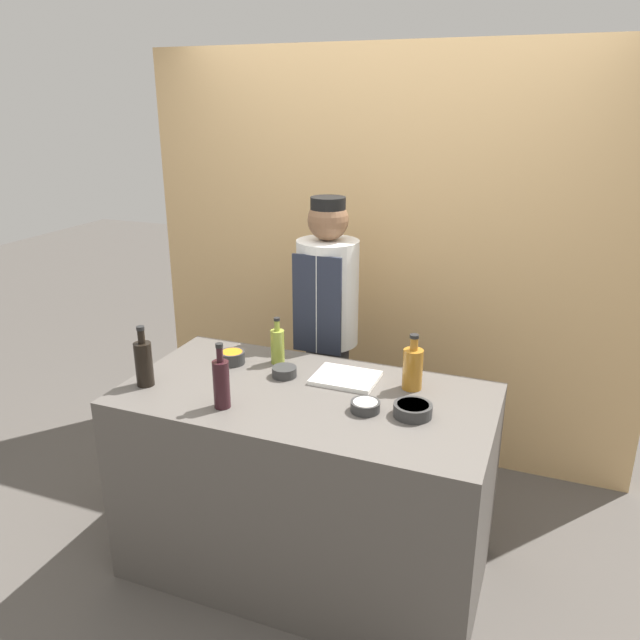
{
  "coord_description": "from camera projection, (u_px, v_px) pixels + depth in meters",
  "views": [
    {
      "loc": [
        0.95,
        -2.25,
        2.11
      ],
      "look_at": [
        0.0,
        0.17,
        1.19
      ],
      "focal_mm": 35.0,
      "sensor_mm": 36.0,
      "label": 1
    }
  ],
  "objects": [
    {
      "name": "sauce_bowl_white",
      "position": [
        365.0,
        406.0,
        2.54
      ],
      "size": [
        0.12,
        0.12,
        0.04
      ],
      "color": "#2D2D2D",
      "rests_on": "counter"
    },
    {
      "name": "bottle_wine",
      "position": [
        221.0,
        382.0,
        2.54
      ],
      "size": [
        0.07,
        0.07,
        0.28
      ],
      "color": "black",
      "rests_on": "counter"
    },
    {
      "name": "bottle_amber",
      "position": [
        413.0,
        368.0,
        2.71
      ],
      "size": [
        0.09,
        0.09,
        0.25
      ],
      "color": "#9E661E",
      "rests_on": "counter"
    },
    {
      "name": "sauce_bowl_purple",
      "position": [
        284.0,
        371.0,
        2.85
      ],
      "size": [
        0.11,
        0.11,
        0.05
      ],
      "color": "#2D2D2D",
      "rests_on": "counter"
    },
    {
      "name": "ground_plane",
      "position": [
        307.0,
        562.0,
        3.01
      ],
      "size": [
        14.0,
        14.0,
        0.0
      ],
      "primitive_type": "plane",
      "color": "#4C4742"
    },
    {
      "name": "bottle_soy",
      "position": [
        144.0,
        362.0,
        2.74
      ],
      "size": [
        0.08,
        0.08,
        0.28
      ],
      "color": "black",
      "rests_on": "counter"
    },
    {
      "name": "counter",
      "position": [
        307.0,
        482.0,
        2.85
      ],
      "size": [
        1.61,
        0.84,
        0.91
      ],
      "color": "#514C47",
      "rests_on": "ground_plane"
    },
    {
      "name": "bottle_oil",
      "position": [
        277.0,
        345.0,
        2.98
      ],
      "size": [
        0.07,
        0.07,
        0.23
      ],
      "color": "olive",
      "rests_on": "counter"
    },
    {
      "name": "chef_center",
      "position": [
        327.0,
        335.0,
        3.38
      ],
      "size": [
        0.33,
        0.33,
        1.64
      ],
      "color": "#28282D",
      "rests_on": "ground_plane"
    },
    {
      "name": "cutting_board",
      "position": [
        346.0,
        378.0,
        2.82
      ],
      "size": [
        0.28,
        0.23,
        0.02
      ],
      "color": "white",
      "rests_on": "counter"
    },
    {
      "name": "sauce_bowl_orange",
      "position": [
        232.0,
        357.0,
        2.99
      ],
      "size": [
        0.12,
        0.12,
        0.06
      ],
      "color": "#2D2D2D",
      "rests_on": "counter"
    },
    {
      "name": "cabinet_wall",
      "position": [
        388.0,
        260.0,
        3.72
      ],
      "size": [
        2.96,
        0.18,
        2.4
      ],
      "color": "tan",
      "rests_on": "ground_plane"
    },
    {
      "name": "sauce_bowl_green",
      "position": [
        413.0,
        409.0,
        2.5
      ],
      "size": [
        0.16,
        0.16,
        0.05
      ],
      "color": "#2D2D2D",
      "rests_on": "counter"
    }
  ]
}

